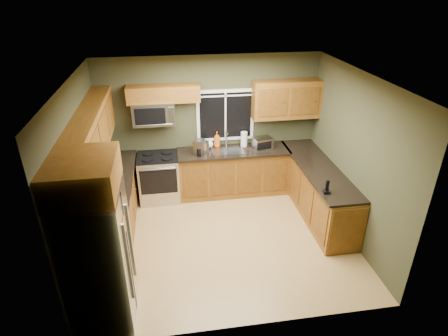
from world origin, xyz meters
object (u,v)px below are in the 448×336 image
object	(u,v)px
range	(159,177)
paper_towel_roll	(244,139)
kettle	(205,147)
soap_bottle_c	(209,143)
cordless_phone	(327,189)
toaster_oven	(263,143)
coffee_maker	(199,148)
refrigerator	(99,258)
microwave	(154,113)
soap_bottle_a	(217,139)

from	to	relation	value
range	paper_towel_roll	size ratio (longest dim) A/B	2.86
kettle	paper_towel_roll	bearing A→B (deg)	16.10
soap_bottle_c	cordless_phone	distance (m)	2.57
toaster_oven	coffee_maker	world-z (taller)	coffee_maker
refrigerator	kettle	size ratio (longest dim) A/B	6.10
toaster_oven	microwave	bearing A→B (deg)	176.64
coffee_maker	paper_towel_roll	world-z (taller)	paper_towel_roll
soap_bottle_a	cordless_phone	bearing A→B (deg)	-54.85
paper_towel_roll	soap_bottle_a	bearing A→B (deg)	174.42
kettle	paper_towel_roll	distance (m)	0.83
range	soap_bottle_a	distance (m)	1.35
microwave	soap_bottle_c	world-z (taller)	microwave
microwave	soap_bottle_c	size ratio (longest dim) A/B	4.12
range	soap_bottle_a	bearing A→B (deg)	11.14
coffee_maker	soap_bottle_a	distance (m)	0.49
soap_bottle_a	soap_bottle_c	xyz separation A→B (m)	(-0.15, 0.00, -0.06)
microwave	soap_bottle_c	xyz separation A→B (m)	(1.02, 0.09, -0.70)
soap_bottle_c	paper_towel_roll	bearing A→B (deg)	-4.36
refrigerator	toaster_oven	world-z (taller)	refrigerator
soap_bottle_a	range	bearing A→B (deg)	-168.86
coffee_maker	kettle	distance (m)	0.11
kettle	cordless_phone	bearing A→B (deg)	-45.79
coffee_maker	kettle	bearing A→B (deg)	14.11
refrigerator	range	world-z (taller)	refrigerator
range	paper_towel_roll	xyz separation A→B (m)	(1.70, 0.18, 0.62)
soap_bottle_a	refrigerator	bearing A→B (deg)	-121.79
paper_towel_roll	refrigerator	bearing A→B (deg)	-129.02
cordless_phone	refrigerator	bearing A→B (deg)	-163.59
refrigerator	soap_bottle_c	distance (m)	3.46
toaster_oven	soap_bottle_a	xyz separation A→B (m)	(-0.87, 0.21, 0.04)
toaster_oven	kettle	xyz separation A→B (m)	(-1.14, -0.07, 0.02)
paper_towel_roll	kettle	bearing A→B (deg)	-163.90
coffee_maker	cordless_phone	size ratio (longest dim) A/B	1.32
refrigerator	cordless_phone	distance (m)	3.43
paper_towel_roll	cordless_phone	xyz separation A→B (m)	(0.90, -1.98, -0.08)
coffee_maker	cordless_phone	distance (m)	2.50
soap_bottle_c	toaster_oven	bearing A→B (deg)	-11.89
kettle	soap_bottle_a	xyz separation A→B (m)	(0.27, 0.28, 0.02)
coffee_maker	soap_bottle_a	xyz separation A→B (m)	(0.38, 0.31, 0.02)
coffee_maker	paper_towel_roll	distance (m)	0.95
coffee_maker	soap_bottle_c	size ratio (longest dim) A/B	1.58
paper_towel_roll	cordless_phone	size ratio (longest dim) A/B	1.48
range	coffee_maker	xyz separation A→B (m)	(0.79, -0.08, 0.61)
toaster_oven	coffee_maker	distance (m)	1.25
paper_towel_roll	toaster_oven	bearing A→B (deg)	-25.63
microwave	soap_bottle_a	world-z (taller)	microwave
refrigerator	microwave	size ratio (longest dim) A/B	2.37
microwave	coffee_maker	xyz separation A→B (m)	(0.79, -0.22, -0.65)
range	kettle	distance (m)	1.09
range	soap_bottle_c	distance (m)	1.19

